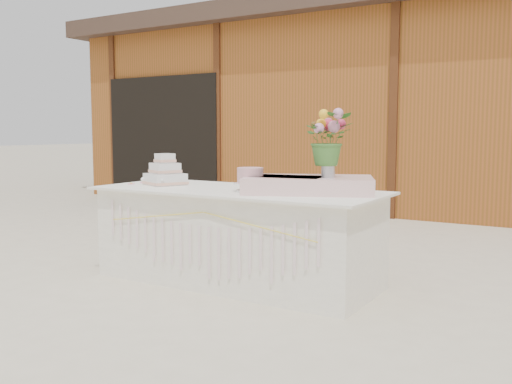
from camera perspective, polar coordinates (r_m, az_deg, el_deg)
ground at (r=4.79m, az=-1.89°, el=-8.93°), size 80.00×80.00×0.00m
barn at (r=10.19m, az=17.03°, el=8.31°), size 12.60×4.60×3.30m
cake_table at (r=4.70m, az=-1.94°, el=-4.38°), size 2.40×1.00×0.77m
wedding_cake at (r=5.08m, az=-9.07°, el=1.76°), size 0.41×0.41×0.28m
pink_cake_stand at (r=4.46m, az=-0.58°, el=1.39°), size 0.26×0.26×0.19m
satin_runner at (r=4.40m, az=5.23°, el=0.73°), size 1.12×0.91×0.12m
flower_vase at (r=4.32m, az=7.23°, el=2.35°), size 0.10×0.10×0.14m
bouquet at (r=4.31m, az=7.28°, el=5.92°), size 0.47×0.46×0.40m
loose_flowers at (r=5.31m, az=-11.28°, el=0.98°), size 0.24×0.33×0.02m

